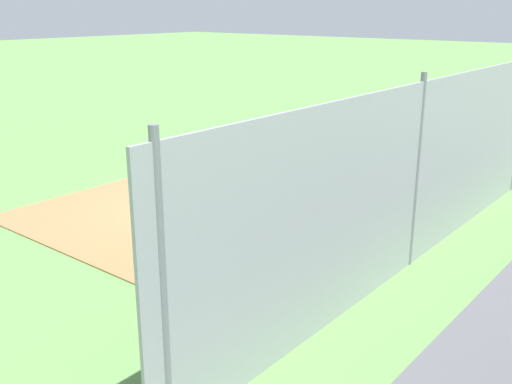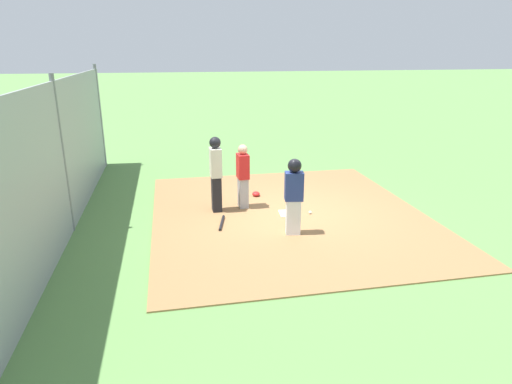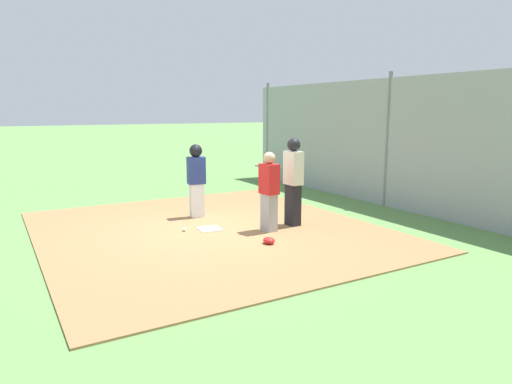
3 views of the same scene
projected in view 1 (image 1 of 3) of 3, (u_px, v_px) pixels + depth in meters
ground_plane at (207, 207)px, 13.40m from camera, size 140.00×140.00×0.00m
dirt_infield at (207, 207)px, 13.39m from camera, size 7.20×6.40×0.03m
home_plate at (207, 206)px, 13.38m from camera, size 0.48×0.48×0.02m
catcher at (218, 186)px, 12.03m from camera, size 0.39×0.28×1.59m
umpire at (247, 184)px, 11.68m from camera, size 0.39×0.27×1.83m
runner at (247, 158)px, 13.83m from camera, size 0.32×0.42×1.64m
baseball_bat at (274, 216)px, 12.63m from camera, size 0.82×0.24×0.06m
catcher_mask at (175, 226)px, 11.98m from camera, size 0.24×0.20×0.12m
baseball at (195, 199)px, 13.76m from camera, size 0.07×0.07×0.07m
backstop_fence at (416, 177)px, 9.95m from camera, size 12.00×0.10×3.35m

